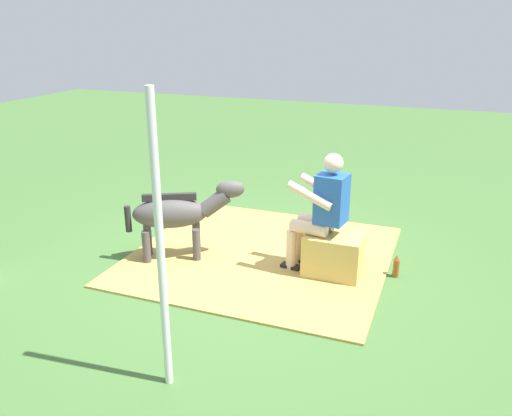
# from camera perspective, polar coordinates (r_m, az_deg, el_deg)

# --- Properties ---
(ground_plane) EXTENTS (24.00, 24.00, 0.00)m
(ground_plane) POSITION_cam_1_polar(r_m,az_deg,el_deg) (6.04, -0.81, -5.78)
(ground_plane) COLOR #426B33
(hay_patch) EXTENTS (2.88, 2.77, 0.02)m
(hay_patch) POSITION_cam_1_polar(r_m,az_deg,el_deg) (6.16, 0.60, -5.11)
(hay_patch) COLOR tan
(hay_patch) RESTS_ON ground
(hay_bale) EXTENTS (0.60, 0.44, 0.47)m
(hay_bale) POSITION_cam_1_polar(r_m,az_deg,el_deg) (5.69, 8.42, -5.11)
(hay_bale) COLOR tan
(hay_bale) RESTS_ON ground
(person_seated) EXTENTS (0.70, 0.48, 1.35)m
(person_seated) POSITION_cam_1_polar(r_m,az_deg,el_deg) (5.54, 7.08, -0.02)
(person_seated) COLOR beige
(person_seated) RESTS_ON ground
(pony_standing) EXTENTS (1.24, 0.78, 0.92)m
(pony_standing) POSITION_cam_1_polar(r_m,az_deg,el_deg) (5.95, -8.46, -0.56)
(pony_standing) COLOR #4C4747
(pony_standing) RESTS_ON ground
(soda_bottle) EXTENTS (0.07, 0.07, 0.26)m
(soda_bottle) POSITION_cam_1_polar(r_m,az_deg,el_deg) (5.84, 15.01, -6.13)
(soda_bottle) COLOR brown
(soda_bottle) RESTS_ON ground
(tent_pole_left) EXTENTS (0.06, 0.06, 2.23)m
(tent_pole_left) POSITION_cam_1_polar(r_m,az_deg,el_deg) (3.71, -10.37, -4.40)
(tent_pole_left) COLOR silver
(tent_pole_left) RESTS_ON ground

